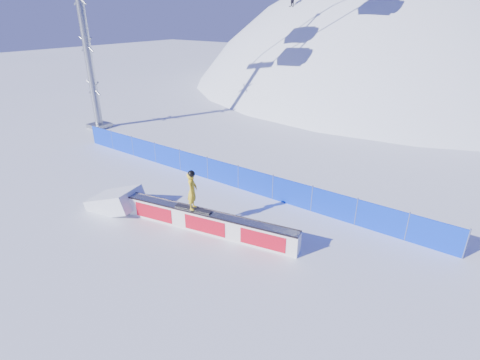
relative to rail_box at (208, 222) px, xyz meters
The scene contains 6 objects.
ground 2.50m from the rail_box, 168.55° to the right, with size 160.00×160.00×0.00m, color white.
snow_hill 45.49m from the rail_box, 93.32° to the left, with size 64.00×64.00×64.00m.
safety_fence 4.68m from the rail_box, 121.00° to the left, with size 22.05×0.05×1.30m.
rail_box is the anchor object (origin of this frame).
snow_ramp 4.75m from the rail_box, 168.95° to the right, with size 2.26×1.50×0.85m, color white, non-canonical shape.
snowboarder 1.43m from the rail_box, 168.95° to the right, with size 1.63×0.67×1.67m.
Camera 1 is at (11.02, -9.19, 8.13)m, focal length 28.00 mm.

